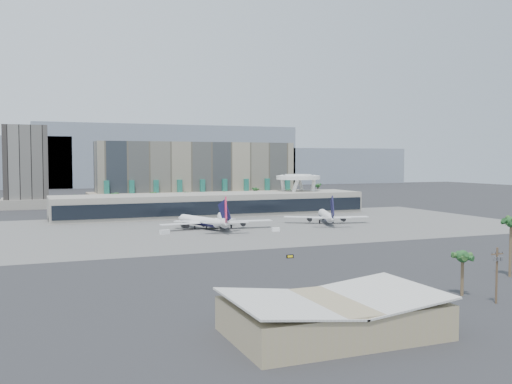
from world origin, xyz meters
name	(u,v)px	position (x,y,z in m)	size (l,w,h in m)	color
ground	(302,242)	(0.00, 0.00, 0.00)	(900.00, 900.00, 0.00)	#232326
apron_pad	(249,226)	(0.00, 55.00, 0.03)	(260.00, 130.00, 0.06)	#5B5B59
mountain_ridge	(141,160)	(27.88, 470.00, 29.89)	(680.00, 60.00, 70.00)	gray
hotel	(198,181)	(10.00, 174.41, 16.81)	(140.00, 30.00, 42.00)	#9D937A
office_tower	(26,172)	(-95.00, 200.00, 22.94)	(30.00, 30.00, 52.00)	black
terminal	(213,204)	(0.00, 109.84, 6.52)	(170.00, 32.50, 14.50)	#A39C8F
saucer_structure	(298,180)	(55.00, 116.00, 18.45)	(26.00, 26.00, 21.89)	white
palm_row	(206,193)	(7.00, 145.00, 10.50)	(157.80, 2.80, 13.10)	brown
hangar_left	(333,317)	(-45.00, -102.00, 3.20)	(36.65, 22.60, 7.55)	tan
utility_pole	(497,270)	(-2.00, -96.09, 7.14)	(3.20, 0.85, 12.00)	#4C3826
airliner_left	(202,221)	(-23.05, 53.19, 3.53)	(37.91, 39.24, 14.00)	white
airliner_centre	(223,220)	(-13.93, 50.01, 3.94)	(42.61, 44.18, 15.62)	white
airliner_right	(327,216)	(38.55, 51.34, 3.68)	(38.99, 40.25, 14.58)	white
service_vehicle_a	(165,232)	(-42.34, 40.95, 0.95)	(3.91, 1.91, 1.91)	silver
service_vehicle_b	(276,230)	(3.62, 32.69, 0.83)	(3.23, 1.85, 1.66)	white
taxiway_sign	(290,256)	(-18.73, -28.91, 0.54)	(2.38, 0.41, 1.08)	black
near_palm_a	(463,263)	(-3.88, -87.84, 7.54)	(6.00, 6.00, 10.34)	brown
near_palm_b	(511,228)	(22.36, -76.10, 12.85)	(6.00, 6.00, 15.78)	brown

